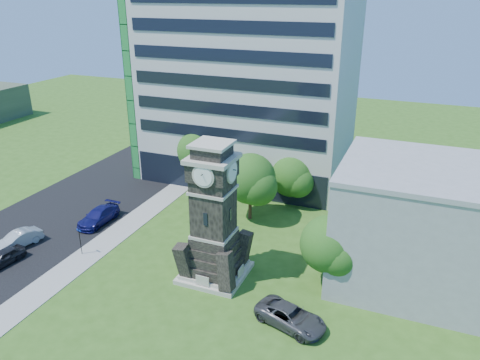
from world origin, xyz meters
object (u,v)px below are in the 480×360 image
at_px(clock_tower, 214,221).
at_px(park_bench, 202,271).
at_px(car_east_lot, 291,317).
at_px(car_street_mid, 18,240).
at_px(car_street_south, 3,257).
at_px(car_street_north, 98,216).
at_px(street_sign, 80,238).

distance_m(clock_tower, park_bench, 4.95).
bearing_deg(car_east_lot, car_street_mid, 105.23).
distance_m(car_street_south, car_street_north, 10.38).
height_order(car_street_south, car_street_north, car_street_north).
height_order(car_street_south, park_bench, car_street_south).
xyz_separation_m(car_street_north, street_sign, (2.56, -5.88, 0.91)).
bearing_deg(car_street_mid, park_bench, 21.36).
xyz_separation_m(car_street_mid, car_street_north, (4.10, 7.07, 0.03)).
height_order(car_street_south, car_street_mid, car_street_mid).
bearing_deg(car_street_south, car_street_north, 80.78).
distance_m(car_street_south, car_street_mid, 3.13).
bearing_deg(clock_tower, street_sign, -172.88).
height_order(clock_tower, car_street_south, clock_tower).
relative_size(car_street_south, park_bench, 2.39).
height_order(clock_tower, car_east_lot, clock_tower).
xyz_separation_m(clock_tower, car_street_mid, (-19.84, -2.83, -4.52)).
relative_size(car_street_mid, car_east_lot, 0.84).
xyz_separation_m(car_street_mid, street_sign, (6.67, 1.18, 0.94)).
bearing_deg(street_sign, clock_tower, 23.72).
bearing_deg(car_street_north, car_east_lot, -18.07).
xyz_separation_m(car_street_north, park_bench, (14.72, -4.77, -0.32)).
bearing_deg(car_street_mid, street_sign, 24.45).
relative_size(clock_tower, car_street_north, 2.24).
distance_m(clock_tower, car_east_lot, 10.04).
relative_size(car_street_mid, car_street_north, 0.85).
height_order(car_east_lot, street_sign, street_sign).
bearing_deg(car_street_south, park_bench, 23.51).
xyz_separation_m(car_east_lot, street_sign, (-21.23, 2.29, 0.94)).
bearing_deg(street_sign, car_east_lot, 10.44).
bearing_deg(car_street_south, clock_tower, 24.15).
bearing_deg(park_bench, clock_tower, 51.07).
height_order(car_street_north, car_east_lot, car_street_north).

